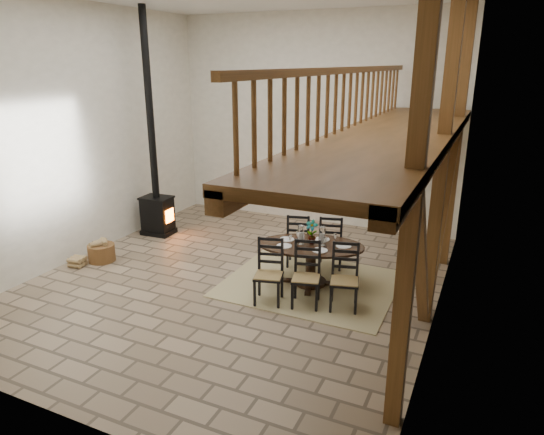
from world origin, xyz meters
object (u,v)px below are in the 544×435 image
at_px(wood_stove, 156,188).
at_px(log_stack, 77,262).
at_px(dining_table, 310,265).
at_px(log_basket, 101,252).

bearing_deg(wood_stove, log_stack, -99.88).
height_order(dining_table, log_basket, dining_table).
xyz_separation_m(wood_stove, log_basket, (-0.03, -1.82, -0.92)).
relative_size(log_basket, log_stack, 1.66).
height_order(dining_table, wood_stove, wood_stove).
bearing_deg(dining_table, wood_stove, 149.33).
bearing_deg(log_basket, log_stack, -119.95).
height_order(wood_stove, log_stack, wood_stove).
distance_m(log_basket, log_stack, 0.49).
bearing_deg(log_stack, dining_table, 13.12).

